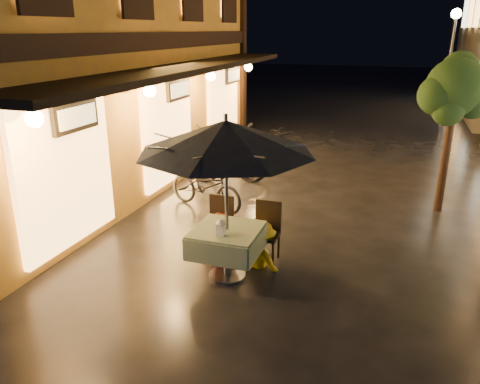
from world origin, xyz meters
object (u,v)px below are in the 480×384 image
(person_orange, at_px, (219,214))
(table_lantern, at_px, (221,226))
(cafe_table, at_px, (227,241))
(patio_umbrella, at_px, (226,137))
(bicycle_0, at_px, (206,186))
(person_yellow, at_px, (260,223))

(person_orange, bearing_deg, table_lantern, 125.44)
(table_lantern, relative_size, person_orange, 0.17)
(cafe_table, height_order, table_lantern, table_lantern)
(patio_umbrella, height_order, person_orange, patio_umbrella)
(bicycle_0, bearing_deg, cafe_table, -133.13)
(person_orange, relative_size, bicycle_0, 0.81)
(patio_umbrella, distance_m, bicycle_0, 3.35)
(cafe_table, relative_size, person_orange, 0.67)
(patio_umbrella, height_order, bicycle_0, patio_umbrella)
(cafe_table, relative_size, person_yellow, 0.70)
(table_lantern, distance_m, person_yellow, 0.86)
(person_orange, bearing_deg, bicycle_0, -49.48)
(person_orange, bearing_deg, patio_umbrella, 133.04)
(table_lantern, distance_m, person_orange, 0.91)
(cafe_table, xyz_separation_m, bicycle_0, (-1.40, 2.54, -0.10))
(person_yellow, bearing_deg, table_lantern, 82.06)
(patio_umbrella, relative_size, person_yellow, 1.79)
(person_yellow, bearing_deg, cafe_table, 73.33)
(patio_umbrella, relative_size, table_lantern, 10.06)
(patio_umbrella, bearing_deg, table_lantern, -90.00)
(patio_umbrella, xyz_separation_m, person_yellow, (0.35, 0.53, -1.45))
(person_orange, height_order, person_yellow, person_orange)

